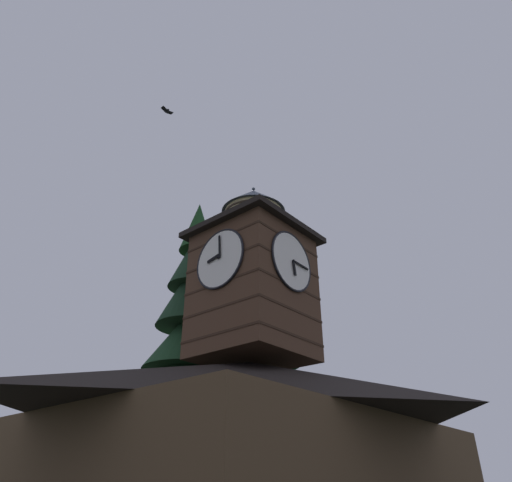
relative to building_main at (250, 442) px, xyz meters
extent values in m
cube|color=brown|center=(0.00, 0.00, -1.31)|extent=(14.79, 11.69, 3.59)
pyramid|color=black|center=(0.00, 0.00, 1.73)|extent=(15.39, 12.29, 2.48)
cube|color=#4C3323|center=(0.06, 0.18, 5.74)|extent=(4.13, 4.13, 5.54)
cube|color=#352318|center=(0.06, 0.18, 3.64)|extent=(4.17, 4.17, 0.10)
cube|color=#352318|center=(0.06, 0.18, 4.68)|extent=(4.17, 4.17, 0.10)
cube|color=#352318|center=(0.06, 0.18, 5.71)|extent=(4.17, 4.17, 0.10)
cube|color=#352318|center=(0.06, 0.18, 6.75)|extent=(4.17, 4.17, 0.10)
cube|color=#352318|center=(0.06, 0.18, 7.79)|extent=(4.17, 4.17, 0.10)
cylinder|color=white|center=(0.06, 2.27, 6.78)|extent=(2.57, 0.10, 2.57)
torus|color=black|center=(0.06, 2.30, 6.78)|extent=(2.67, 0.10, 2.67)
cube|color=black|center=(0.00, 2.37, 6.46)|extent=(0.23, 0.04, 0.65)
cube|color=black|center=(-0.47, 2.37, 6.76)|extent=(1.05, 0.04, 0.11)
sphere|color=black|center=(0.06, 2.38, 6.78)|extent=(0.10, 0.10, 0.10)
cylinder|color=white|center=(2.15, 0.18, 6.78)|extent=(0.10, 2.57, 2.57)
torus|color=black|center=(2.18, 0.18, 6.78)|extent=(0.10, 2.67, 2.67)
cube|color=black|center=(2.25, -0.14, 6.84)|extent=(0.04, 0.65, 0.25)
cube|color=black|center=(2.25, 0.22, 7.30)|extent=(0.04, 0.16, 1.06)
sphere|color=black|center=(2.26, 0.18, 6.78)|extent=(0.10, 0.10, 0.10)
cube|color=black|center=(0.06, 0.18, 8.64)|extent=(4.83, 4.83, 0.25)
cylinder|color=tan|center=(0.06, 0.18, 9.39)|extent=(2.72, 2.72, 1.25)
cylinder|color=#2D2319|center=(0.06, 0.18, 8.97)|extent=(2.78, 2.78, 0.10)
cylinder|color=#2D2319|center=(0.06, 0.18, 9.39)|extent=(2.78, 2.78, 0.10)
cylinder|color=#2D2319|center=(0.06, 0.18, 9.81)|extent=(2.78, 2.78, 0.10)
cone|color=#384251|center=(0.06, 0.18, 10.65)|extent=(3.02, 3.02, 1.26)
sphere|color=#424C5B|center=(0.06, 0.18, 11.38)|extent=(0.16, 0.16, 0.16)
cylinder|color=#473323|center=(-0.36, -4.16, -1.01)|extent=(0.52, 0.52, 4.18)
cone|color=#1A401A|center=(-0.36, -4.16, 0.96)|extent=(5.99, 5.99, 3.57)
cone|color=#19341D|center=(-0.36, -4.16, 3.14)|extent=(5.16, 5.16, 3.78)
cone|color=#1A3A20|center=(-0.36, -4.16, 4.85)|extent=(4.34, 4.34, 3.05)
cone|color=#18321E|center=(-0.36, -4.16, 7.23)|extent=(3.52, 3.52, 3.65)
cone|color=#193320|center=(-0.36, -4.16, 9.06)|extent=(2.69, 2.69, 3.16)
cone|color=#183D1A|center=(-0.36, -4.16, 11.05)|extent=(1.87, 1.87, 2.99)
cylinder|color=#473323|center=(-6.30, -3.63, -0.86)|extent=(0.41, 0.41, 4.48)
cone|color=#173C1D|center=(-6.30, -3.63, 0.54)|extent=(5.47, 5.47, 2.45)
cone|color=#183C1D|center=(-6.30, -3.63, 2.41)|extent=(4.54, 4.54, 2.74)
cone|color=#173B1E|center=(-6.30, -3.63, 4.25)|extent=(3.61, 3.61, 2.94)
cone|color=#163621|center=(-6.30, -3.63, 5.75)|extent=(2.68, 2.68, 2.48)
cone|color=#1C3522|center=(-6.30, -3.63, 7.55)|extent=(1.74, 1.74, 2.62)
sphere|color=silver|center=(-13.75, -42.52, 9.85)|extent=(1.63, 1.63, 1.63)
ellipsoid|color=black|center=(4.64, -1.21, 13.99)|extent=(0.17, 0.28, 0.15)
cube|color=black|center=(4.79, -1.22, 13.99)|extent=(0.31, 0.21, 0.13)
cube|color=black|center=(4.49, -1.20, 13.99)|extent=(0.31, 0.21, 0.13)
camera|label=1|loc=(14.20, 12.42, -1.72)|focal=32.64mm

